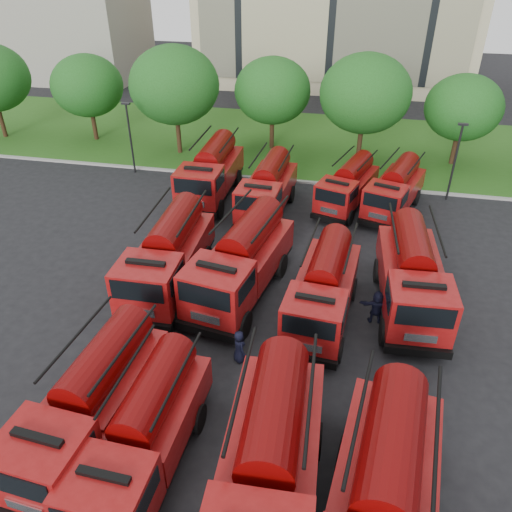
{
  "coord_description": "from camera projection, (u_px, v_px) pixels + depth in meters",
  "views": [
    {
      "loc": [
        5.74,
        -14.58,
        14.65
      ],
      "look_at": [
        1.65,
        5.04,
        1.8
      ],
      "focal_mm": 35.0,
      "sensor_mm": 36.0,
      "label": 1
    }
  ],
  "objects": [
    {
      "name": "ground",
      "position": [
        193.0,
        351.0,
        20.91
      ],
      "size": [
        140.0,
        140.0,
        0.0
      ],
      "primitive_type": "plane",
      "color": "black",
      "rests_on": "ground"
    },
    {
      "name": "lawn",
      "position": [
        287.0,
        141.0,
        42.31
      ],
      "size": [
        70.0,
        16.0,
        0.12
      ],
      "primitive_type": "cube",
      "color": "#255516",
      "rests_on": "ground"
    },
    {
      "name": "curb",
      "position": [
        270.0,
        179.0,
        35.63
      ],
      "size": [
        70.0,
        0.3,
        0.14
      ],
      "primitive_type": "cube",
      "color": "gray",
      "rests_on": "ground"
    },
    {
      "name": "side_building",
      "position": [
        64.0,
        33.0,
        59.63
      ],
      "size": [
        18.0,
        12.0,
        10.0
      ],
      "primitive_type": "cube",
      "color": "gray",
      "rests_on": "ground"
    },
    {
      "name": "tree_1",
      "position": [
        87.0,
        86.0,
        40.16
      ],
      "size": [
        5.71,
        5.71,
        6.98
      ],
      "color": "#382314",
      "rests_on": "ground"
    },
    {
      "name": "tree_2",
      "position": [
        174.0,
        85.0,
        37.12
      ],
      "size": [
        6.72,
        6.72,
        8.22
      ],
      "color": "#382314",
      "rests_on": "ground"
    },
    {
      "name": "tree_3",
      "position": [
        273.0,
        91.0,
        38.34
      ],
      "size": [
        5.88,
        5.88,
        7.19
      ],
      "color": "#382314",
      "rests_on": "ground"
    },
    {
      "name": "tree_4",
      "position": [
        365.0,
        94.0,
        35.61
      ],
      "size": [
        6.55,
        6.55,
        8.01
      ],
      "color": "#382314",
      "rests_on": "ground"
    },
    {
      "name": "tree_5",
      "position": [
        463.0,
        108.0,
        35.7
      ],
      "size": [
        5.46,
        5.46,
        6.68
      ],
      "color": "#382314",
      "rests_on": "ground"
    },
    {
      "name": "lamp_post_0",
      "position": [
        130.0,
        134.0,
        35.24
      ],
      "size": [
        0.6,
        0.25,
        5.11
      ],
      "color": "black",
      "rests_on": "ground"
    },
    {
      "name": "lamp_post_1",
      "position": [
        456.0,
        158.0,
        31.46
      ],
      "size": [
        0.6,
        0.25,
        5.11
      ],
      "color": "black",
      "rests_on": "ground"
    },
    {
      "name": "fire_truck_0",
      "position": [
        91.0,
        402.0,
        16.53
      ],
      "size": [
        3.09,
        7.41,
        3.3
      ],
      "rotation": [
        0.0,
        0.0,
        -0.08
      ],
      "color": "black",
      "rests_on": "ground"
    },
    {
      "name": "fire_truck_1",
      "position": [
        144.0,
        433.0,
        15.61
      ],
      "size": [
        2.68,
        6.87,
        3.09
      ],
      "rotation": [
        0.0,
        0.0,
        -0.03
      ],
      "color": "black",
      "rests_on": "ground"
    },
    {
      "name": "fire_truck_2",
      "position": [
        269.0,
        467.0,
        14.3
      ],
      "size": [
        3.24,
        8.14,
        3.65
      ],
      "rotation": [
        0.0,
        0.0,
        0.04
      ],
      "color": "black",
      "rests_on": "ground"
    },
    {
      "name": "fire_truck_3",
      "position": [
        382.0,
        504.0,
        13.36
      ],
      "size": [
        3.78,
        8.31,
        3.65
      ],
      "rotation": [
        0.0,
        0.0,
        -0.13
      ],
      "color": "black",
      "rests_on": "ground"
    },
    {
      "name": "fire_truck_4",
      "position": [
        168.0,
        256.0,
        23.89
      ],
      "size": [
        3.01,
        7.82,
        3.53
      ],
      "rotation": [
        0.0,
        0.0,
        0.02
      ],
      "color": "black",
      "rests_on": "ground"
    },
    {
      "name": "fire_truck_5",
      "position": [
        242.0,
        261.0,
        23.42
      ],
      "size": [
        4.02,
        8.28,
        3.61
      ],
      "rotation": [
        0.0,
        0.0,
        -0.17
      ],
      "color": "black",
      "rests_on": "ground"
    },
    {
      "name": "fire_truck_6",
      "position": [
        323.0,
        288.0,
        21.94
      ],
      "size": [
        3.05,
        7.23,
        3.21
      ],
      "rotation": [
        0.0,
        0.0,
        -0.08
      ],
      "color": "black",
      "rests_on": "ground"
    },
    {
      "name": "fire_truck_7",
      "position": [
        412.0,
        275.0,
        22.54
      ],
      "size": [
        3.16,
        7.77,
        3.47
      ],
      "rotation": [
        0.0,
        0.0,
        0.06
      ],
      "color": "black",
      "rests_on": "ground"
    },
    {
      "name": "fire_truck_8",
      "position": [
        211.0,
        172.0,
        32.42
      ],
      "size": [
        2.86,
        7.74,
        3.52
      ],
      "rotation": [
        0.0,
        0.0,
        0.0
      ],
      "color": "black",
      "rests_on": "ground"
    },
    {
      "name": "fire_truck_9",
      "position": [
        268.0,
        188.0,
        30.65
      ],
      "size": [
        2.91,
        7.2,
        3.22
      ],
      "rotation": [
        0.0,
        0.0,
        -0.05
      ],
      "color": "black",
      "rests_on": "ground"
    },
    {
      "name": "fire_truck_10",
      "position": [
        348.0,
        186.0,
        31.4
      ],
      "size": [
        3.92,
        6.68,
        2.88
      ],
      "rotation": [
        0.0,
        0.0,
        -0.3
      ],
      "color": "black",
      "rests_on": "ground"
    },
    {
      "name": "fire_truck_11",
      "position": [
        395.0,
        189.0,
        30.79
      ],
      "size": [
        4.12,
        6.93,
        2.99
      ],
      "rotation": [
        0.0,
        0.0,
        -0.31
      ],
      "color": "black",
      "rests_on": "ground"
    },
    {
      "name": "firefighter_2",
      "position": [
        399.0,
        448.0,
        16.94
      ],
      "size": [
        0.71,
        0.99,
        1.53
      ],
      "primitive_type": "imported",
      "rotation": [
        0.0,
        0.0,
        1.34
      ],
      "color": "#9F1C0C",
      "rests_on": "ground"
    },
    {
      "name": "firefighter_3",
      "position": [
        387.0,
        419.0,
        17.96
      ],
      "size": [
        1.27,
        0.89,
        1.77
      ],
      "primitive_type": "imported",
      "rotation": [
        0.0,
        0.0,
        3.42
      ],
      "color": "black",
      "rests_on": "ground"
    },
    {
      "name": "firefighter_4",
      "position": [
        239.0,
        360.0,
        20.48
      ],
      "size": [
        0.82,
        0.86,
        1.48
      ],
      "primitive_type": "imported",
      "rotation": [
        0.0,
        0.0,
        2.24
      ],
      "color": "black",
      "rests_on": "ground"
    },
    {
      "name": "firefighter_5",
      "position": [
        374.0,
        321.0,
        22.54
      ],
      "size": [
        1.54,
        0.71,
        1.64
      ],
      "primitive_type": "imported",
      "rotation": [
        0.0,
        0.0,
        3.18
      ],
      "color": "black",
      "rests_on": "ground"
    }
  ]
}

